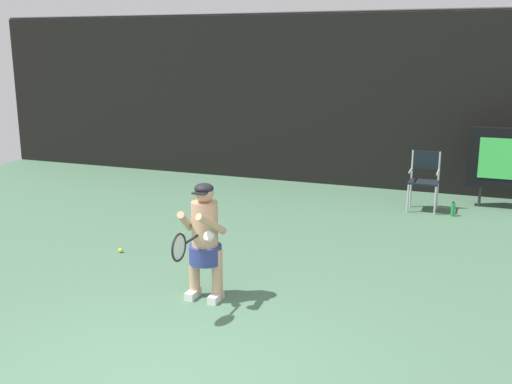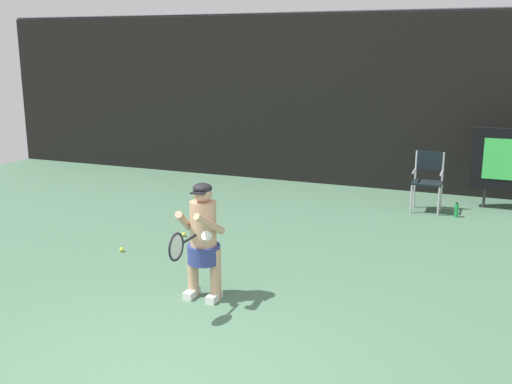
{
  "view_description": "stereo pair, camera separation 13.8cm",
  "coord_description": "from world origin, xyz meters",
  "px_view_note": "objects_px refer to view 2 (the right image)",
  "views": [
    {
      "loc": [
        2.5,
        -4.14,
        2.93
      ],
      "look_at": [
        -0.27,
        3.14,
        1.05
      ],
      "focal_mm": 42.32,
      "sensor_mm": 36.0,
      "label": 1
    },
    {
      "loc": [
        2.63,
        -4.09,
        2.93
      ],
      "look_at": [
        -0.27,
        3.14,
        1.05
      ],
      "focal_mm": 42.32,
      "sensor_mm": 36.0,
      "label": 2
    }
  ],
  "objects_px": {
    "water_bottle": "(456,210)",
    "tennis_player": "(203,238)",
    "tennis_ball_loose": "(122,250)",
    "tennis_racket": "(177,246)",
    "umpire_chair": "(428,178)",
    "tennis_ball_spare": "(184,234)"
  },
  "relations": [
    {
      "from": "umpire_chair",
      "to": "tennis_player",
      "type": "xyz_separation_m",
      "value": [
        -2.0,
        -5.06,
        0.13
      ]
    },
    {
      "from": "water_bottle",
      "to": "tennis_racket",
      "type": "height_order",
      "value": "tennis_racket"
    },
    {
      "from": "water_bottle",
      "to": "tennis_ball_loose",
      "type": "height_order",
      "value": "water_bottle"
    },
    {
      "from": "tennis_player",
      "to": "tennis_ball_spare",
      "type": "distance_m",
      "value": 2.55
    },
    {
      "from": "water_bottle",
      "to": "tennis_ball_loose",
      "type": "xyz_separation_m",
      "value": [
        -4.42,
        -3.78,
        -0.09
      ]
    },
    {
      "from": "umpire_chair",
      "to": "tennis_player",
      "type": "distance_m",
      "value": 5.44
    },
    {
      "from": "tennis_ball_spare",
      "to": "tennis_racket",
      "type": "bearing_deg",
      "value": -62.35
    },
    {
      "from": "tennis_racket",
      "to": "tennis_ball_loose",
      "type": "xyz_separation_m",
      "value": [
        -1.91,
        1.71,
        -0.83
      ]
    },
    {
      "from": "tennis_ball_loose",
      "to": "umpire_chair",
      "type": "bearing_deg",
      "value": 46.11
    },
    {
      "from": "umpire_chair",
      "to": "tennis_player",
      "type": "relative_size",
      "value": 0.77
    },
    {
      "from": "water_bottle",
      "to": "tennis_ball_spare",
      "type": "height_order",
      "value": "water_bottle"
    },
    {
      "from": "water_bottle",
      "to": "tennis_player",
      "type": "height_order",
      "value": "tennis_player"
    },
    {
      "from": "tennis_racket",
      "to": "tennis_ball_spare",
      "type": "bearing_deg",
      "value": 120.93
    },
    {
      "from": "umpire_chair",
      "to": "tennis_racket",
      "type": "xyz_separation_m",
      "value": [
        -1.97,
        -5.73,
        0.25
      ]
    },
    {
      "from": "tennis_player",
      "to": "tennis_ball_loose",
      "type": "bearing_deg",
      "value": 151.03
    },
    {
      "from": "water_bottle",
      "to": "tennis_player",
      "type": "distance_m",
      "value": 5.48
    },
    {
      "from": "tennis_racket",
      "to": "tennis_ball_loose",
      "type": "relative_size",
      "value": 8.85
    },
    {
      "from": "tennis_ball_loose",
      "to": "tennis_ball_spare",
      "type": "bearing_deg",
      "value": 63.46
    },
    {
      "from": "tennis_ball_loose",
      "to": "tennis_racket",
      "type": "bearing_deg",
      "value": -41.87
    },
    {
      "from": "water_bottle",
      "to": "tennis_player",
      "type": "relative_size",
      "value": 0.19
    },
    {
      "from": "umpire_chair",
      "to": "water_bottle",
      "type": "bearing_deg",
      "value": -24.34
    },
    {
      "from": "umpire_chair",
      "to": "tennis_ball_spare",
      "type": "relative_size",
      "value": 15.88
    }
  ]
}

